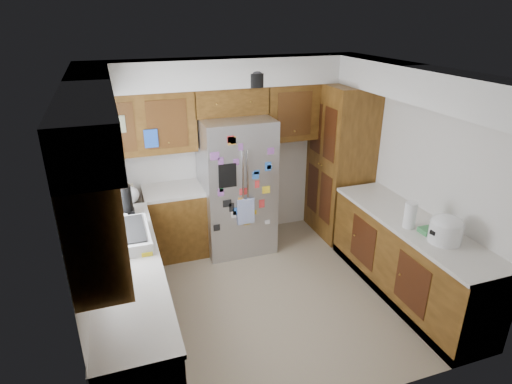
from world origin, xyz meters
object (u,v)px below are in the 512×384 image
rice_cooker (446,228)px  pantry (340,162)px  fridge (236,185)px  paper_towel (410,215)px

rice_cooker → pantry: bearing=90.0°
pantry → fridge: (-1.50, 0.05, -0.17)m
fridge → rice_cooker: bearing=-54.9°
rice_cooker → paper_towel: bearing=110.2°
fridge → paper_towel: (1.36, -1.76, 0.16)m
fridge → paper_towel: fridge is taller
paper_towel → rice_cooker: bearing=-69.8°
pantry → paper_towel: bearing=-94.6°
rice_cooker → fridge: bearing=125.1°
pantry → fridge: 1.51m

